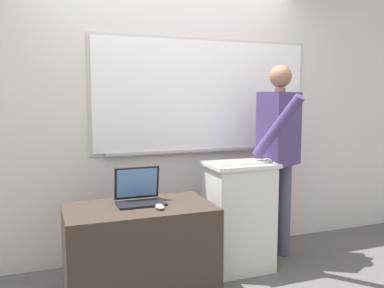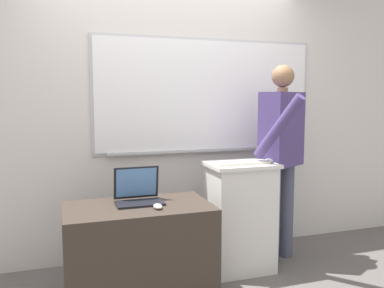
{
  "view_description": "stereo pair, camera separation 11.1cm",
  "coord_description": "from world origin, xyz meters",
  "px_view_note": "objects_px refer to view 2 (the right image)",
  "views": [
    {
      "loc": [
        -1.09,
        -2.48,
        1.46
      ],
      "look_at": [
        0.01,
        0.47,
        1.11
      ],
      "focal_mm": 38.0,
      "sensor_mm": 36.0,
      "label": 1
    },
    {
      "loc": [
        -0.99,
        -2.52,
        1.46
      ],
      "look_at": [
        0.01,
        0.47,
        1.11
      ],
      "focal_mm": 38.0,
      "sensor_mm": 36.0,
      "label": 2
    }
  ],
  "objects_px": {
    "lectern_podium": "(240,216)",
    "wireless_keyboard": "(242,163)",
    "computer_mouse_by_keyboard": "(269,161)",
    "laptop": "(138,192)",
    "side_desk": "(139,253)",
    "computer_mouse_by_laptop": "(158,206)",
    "person_presenter": "(282,149)"
  },
  "relations": [
    {
      "from": "laptop",
      "to": "wireless_keyboard",
      "type": "distance_m",
      "value": 0.9
    },
    {
      "from": "side_desk",
      "to": "wireless_keyboard",
      "type": "height_order",
      "value": "wireless_keyboard"
    },
    {
      "from": "wireless_keyboard",
      "to": "side_desk",
      "type": "bearing_deg",
      "value": -167.93
    },
    {
      "from": "wireless_keyboard",
      "to": "computer_mouse_by_keyboard",
      "type": "relative_size",
      "value": 4.55
    },
    {
      "from": "wireless_keyboard",
      "to": "computer_mouse_by_keyboard",
      "type": "distance_m",
      "value": 0.25
    },
    {
      "from": "side_desk",
      "to": "person_presenter",
      "type": "relative_size",
      "value": 0.6
    },
    {
      "from": "person_presenter",
      "to": "computer_mouse_by_keyboard",
      "type": "bearing_deg",
      "value": -173.58
    },
    {
      "from": "person_presenter",
      "to": "wireless_keyboard",
      "type": "height_order",
      "value": "person_presenter"
    },
    {
      "from": "side_desk",
      "to": "person_presenter",
      "type": "bearing_deg",
      "value": 13.41
    },
    {
      "from": "side_desk",
      "to": "computer_mouse_by_laptop",
      "type": "distance_m",
      "value": 0.41
    },
    {
      "from": "laptop",
      "to": "computer_mouse_by_keyboard",
      "type": "bearing_deg",
      "value": 4.76
    },
    {
      "from": "wireless_keyboard",
      "to": "person_presenter",
      "type": "bearing_deg",
      "value": 16.03
    },
    {
      "from": "laptop",
      "to": "wireless_keyboard",
      "type": "bearing_deg",
      "value": 6.6
    },
    {
      "from": "computer_mouse_by_laptop",
      "to": "computer_mouse_by_keyboard",
      "type": "xyz_separation_m",
      "value": [
        1.04,
        0.32,
        0.22
      ]
    },
    {
      "from": "lectern_podium",
      "to": "laptop",
      "type": "xyz_separation_m",
      "value": [
        -0.9,
        -0.16,
        0.31
      ]
    },
    {
      "from": "wireless_keyboard",
      "to": "computer_mouse_by_keyboard",
      "type": "bearing_deg",
      "value": -1.78
    },
    {
      "from": "lectern_podium",
      "to": "person_presenter",
      "type": "distance_m",
      "value": 0.7
    },
    {
      "from": "lectern_podium",
      "to": "person_presenter",
      "type": "height_order",
      "value": "person_presenter"
    },
    {
      "from": "lectern_podium",
      "to": "wireless_keyboard",
      "type": "height_order",
      "value": "wireless_keyboard"
    },
    {
      "from": "computer_mouse_by_laptop",
      "to": "computer_mouse_by_keyboard",
      "type": "bearing_deg",
      "value": 16.91
    },
    {
      "from": "laptop",
      "to": "lectern_podium",
      "type": "bearing_deg",
      "value": 9.83
    },
    {
      "from": "wireless_keyboard",
      "to": "computer_mouse_by_laptop",
      "type": "bearing_deg",
      "value": -157.68
    },
    {
      "from": "person_presenter",
      "to": "laptop",
      "type": "bearing_deg",
      "value": 161.85
    },
    {
      "from": "wireless_keyboard",
      "to": "laptop",
      "type": "bearing_deg",
      "value": -173.4
    },
    {
      "from": "side_desk",
      "to": "laptop",
      "type": "height_order",
      "value": "laptop"
    },
    {
      "from": "computer_mouse_by_keyboard",
      "to": "side_desk",
      "type": "bearing_deg",
      "value": -170.88
    },
    {
      "from": "person_presenter",
      "to": "computer_mouse_by_keyboard",
      "type": "distance_m",
      "value": 0.25
    },
    {
      "from": "lectern_podium",
      "to": "computer_mouse_by_laptop",
      "type": "distance_m",
      "value": 0.93
    },
    {
      "from": "lectern_podium",
      "to": "side_desk",
      "type": "distance_m",
      "value": 0.96
    },
    {
      "from": "person_presenter",
      "to": "lectern_podium",
      "type": "bearing_deg",
      "value": 161.89
    },
    {
      "from": "lectern_podium",
      "to": "computer_mouse_by_keyboard",
      "type": "xyz_separation_m",
      "value": [
        0.23,
        -0.06,
        0.48
      ]
    },
    {
      "from": "laptop",
      "to": "wireless_keyboard",
      "type": "xyz_separation_m",
      "value": [
        0.88,
        0.1,
        0.16
      ]
    }
  ]
}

